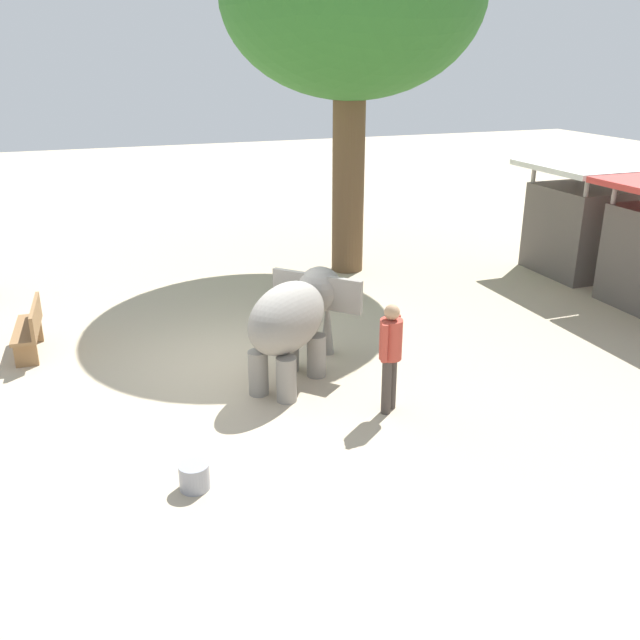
{
  "coord_description": "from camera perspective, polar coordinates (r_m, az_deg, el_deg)",
  "views": [
    {
      "loc": [
        10.16,
        -2.26,
        4.79
      ],
      "look_at": [
        0.49,
        1.3,
        0.8
      ],
      "focal_mm": 38.53,
      "sensor_mm": 36.0,
      "label": 1
    }
  ],
  "objects": [
    {
      "name": "ground_plane",
      "position": [
        11.46,
        -6.97,
        -3.71
      ],
      "size": [
        60.0,
        60.0,
        0.0
      ],
      "primitive_type": "plane",
      "color": "#BAA88C"
    },
    {
      "name": "elephant",
      "position": [
        10.51,
        -2.07,
        0.27
      ],
      "size": [
        2.18,
        2.21,
        1.63
      ],
      "rotation": [
        0.0,
        0.0,
        2.32
      ],
      "color": "gray",
      "rests_on": "ground_plane"
    },
    {
      "name": "person_handler",
      "position": [
        9.62,
        5.87,
        -2.49
      ],
      "size": [
        0.36,
        0.41,
        1.62
      ],
      "rotation": [
        0.0,
        0.0,
        -2.44
      ],
      "color": "#3F3833",
      "rests_on": "ground_plane"
    },
    {
      "name": "wooden_bench",
      "position": [
        12.61,
        -22.91,
        -0.6
      ],
      "size": [
        1.42,
        0.48,
        0.88
      ],
      "rotation": [
        0.0,
        0.0,
        3.08
      ],
      "color": "olive",
      "rests_on": "ground_plane"
    },
    {
      "name": "market_stall_white",
      "position": [
        17.04,
        20.94,
        7.42
      ],
      "size": [
        2.5,
        2.5,
        2.52
      ],
      "color": "#59514C",
      "rests_on": "ground_plane"
    },
    {
      "name": "feed_bucket",
      "position": [
        8.41,
        -10.39,
        -12.66
      ],
      "size": [
        0.36,
        0.36,
        0.32
      ],
      "primitive_type": "cylinder",
      "color": "gray",
      "rests_on": "ground_plane"
    }
  ]
}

